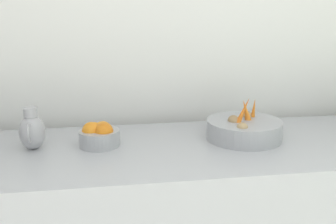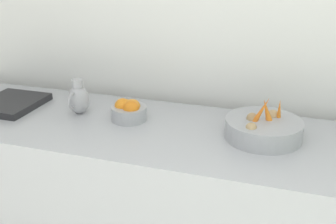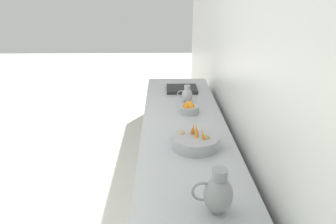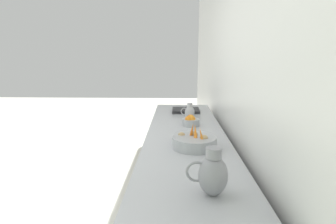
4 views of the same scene
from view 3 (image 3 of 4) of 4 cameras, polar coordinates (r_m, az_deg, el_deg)
tile_wall_left at (r=2.06m, az=17.61°, el=6.95°), size 0.10×9.00×3.00m
prep_counter at (r=2.85m, az=2.90°, el=-10.93°), size 0.72×2.93×0.91m
vegetable_colander at (r=2.29m, az=4.96°, el=-5.28°), size 0.34×0.34×0.20m
orange_bowl at (r=2.89m, az=3.83°, el=0.77°), size 0.18×0.18×0.11m
metal_pitcher_tall at (r=1.66m, az=9.04°, el=-14.39°), size 0.21×0.15×0.25m
metal_pitcher_short at (r=3.14m, az=3.45°, el=3.09°), size 0.15×0.11×0.18m
counter_sink_basin at (r=3.54m, az=2.53°, el=4.20°), size 0.34×0.30×0.04m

